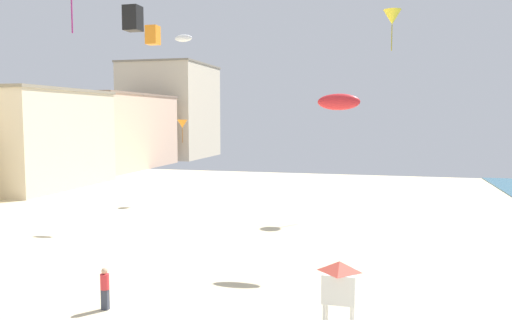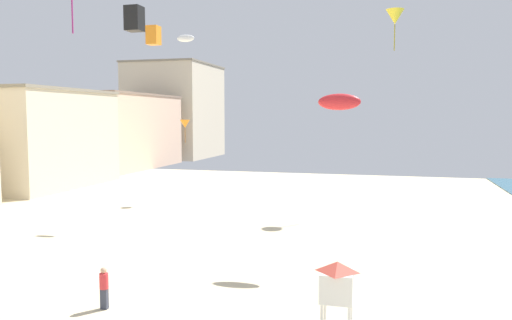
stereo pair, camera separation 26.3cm
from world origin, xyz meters
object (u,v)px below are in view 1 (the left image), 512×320
(kite_flyer, at_px, (105,286))
(lifeguard_stand, at_px, (339,282))
(kite_white_parafoil, at_px, (184,38))
(kite_yellow_delta, at_px, (392,17))
(kite_red_parafoil, at_px, (339,102))
(kite_orange_box, at_px, (153,35))
(kite_orange_delta, at_px, (182,124))
(kite_black_box, at_px, (133,18))

(kite_flyer, bearing_deg, lifeguard_stand, -145.88)
(kite_white_parafoil, bearing_deg, kite_yellow_delta, 26.63)
(kite_flyer, xyz_separation_m, kite_red_parafoil, (8.02, 8.78, 7.22))
(kite_red_parafoil, bearing_deg, lifeguard_stand, -84.30)
(kite_white_parafoil, xyz_separation_m, kite_red_parafoil, (11.78, -8.38, -4.84))
(lifeguard_stand, xyz_separation_m, kite_orange_box, (-9.91, 6.58, 9.61))
(kite_orange_delta, distance_m, kite_white_parafoil, 9.48)
(kite_flyer, height_order, kite_white_parafoil, kite_white_parafoil)
(lifeguard_stand, xyz_separation_m, kite_yellow_delta, (1.78, 24.38, 13.27))
(kite_orange_delta, xyz_separation_m, kite_yellow_delta, (17.36, 0.69, 8.33))
(kite_flyer, bearing_deg, kite_orange_box, -47.23)
(kite_orange_delta, bearing_deg, kite_red_parafoil, -45.43)
(kite_flyer, height_order, kite_black_box, kite_black_box)
(lifeguard_stand, relative_size, kite_white_parafoil, 1.94)
(kite_orange_box, relative_size, kite_white_parafoil, 0.70)
(kite_red_parafoil, xyz_separation_m, kite_yellow_delta, (2.65, 15.62, 6.97))
(kite_flyer, bearing_deg, kite_red_parafoil, -98.38)
(kite_orange_delta, bearing_deg, kite_black_box, -78.72)
(kite_flyer, bearing_deg, kite_yellow_delta, -79.60)
(lifeguard_stand, relative_size, kite_black_box, 1.79)
(kite_flyer, height_order, kite_orange_box, kite_orange_box)
(kite_yellow_delta, bearing_deg, kite_orange_box, -123.30)
(kite_flyer, xyz_separation_m, kite_yellow_delta, (10.68, 24.40, 14.19))
(kite_orange_box, distance_m, kite_red_parafoil, 9.87)
(kite_orange_box, xyz_separation_m, kite_red_parafoil, (9.04, 2.18, -3.31))
(kite_black_box, distance_m, kite_red_parafoil, 13.05)
(kite_flyer, distance_m, lifeguard_stand, 8.94)
(kite_orange_delta, height_order, kite_red_parafoil, kite_red_parafoil)
(kite_black_box, xyz_separation_m, kite_orange_delta, (-2.71, 13.56, -6.29))
(kite_orange_box, bearing_deg, kite_yellow_delta, 56.70)
(kite_orange_delta, bearing_deg, kite_white_parafoil, -65.92)
(kite_red_parafoil, distance_m, kite_yellow_delta, 17.31)
(kite_white_parafoil, bearing_deg, lifeguard_stand, -53.57)
(kite_white_parafoil, bearing_deg, kite_flyer, -77.65)
(kite_flyer, relative_size, kite_red_parafoil, 0.77)
(kite_orange_delta, bearing_deg, lifeguard_stand, -56.67)
(kite_orange_box, height_order, kite_red_parafoil, kite_orange_box)
(kite_orange_box, height_order, kite_orange_delta, kite_orange_box)
(kite_yellow_delta, bearing_deg, kite_white_parafoil, -153.37)
(kite_flyer, height_order, kite_yellow_delta, kite_yellow_delta)
(lifeguard_stand, distance_m, kite_orange_delta, 28.79)
(kite_white_parafoil, distance_m, kite_yellow_delta, 16.29)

